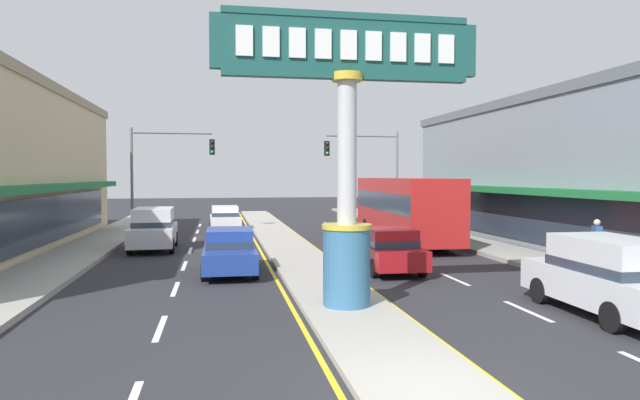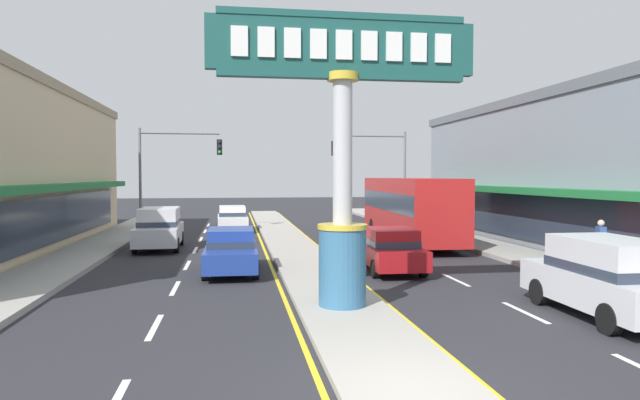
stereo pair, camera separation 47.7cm
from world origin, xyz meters
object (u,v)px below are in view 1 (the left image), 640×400
object	(u,v)px
sedan_far_left_oncoming	(388,249)
suv_near_right_lane	(154,228)
pedestrian_near_kerb	(597,242)
traffic_light_right_side	(371,162)
bus_far_right_lane	(403,206)
storefront_right	(605,172)
suv_kerb_right	(608,275)
district_sign	(347,156)
traffic_light_left_side	(163,161)
sedan_mid_left_lane	(230,250)
sedan_near_left_lane	(225,218)

from	to	relation	value
sedan_far_left_oncoming	suv_near_right_lane	bearing A→B (deg)	139.95
suv_near_right_lane	pedestrian_near_kerb	size ratio (longest dim) A/B	2.65
traffic_light_right_side	bus_far_right_lane	bearing A→B (deg)	-92.22
storefront_right	suv_kerb_right	size ratio (longest dim) A/B	5.61
district_sign	traffic_light_left_side	bearing A→B (deg)	107.16
sedan_far_left_oncoming	sedan_mid_left_lane	bearing A→B (deg)	174.58
traffic_light_left_side	bus_far_right_lane	bearing A→B (deg)	-29.05
suv_kerb_right	pedestrian_near_kerb	distance (m)	5.69
bus_far_right_lane	suv_kerb_right	world-z (taller)	bus_far_right_lane
sedan_near_left_lane	sedan_far_left_oncoming	world-z (taller)	same
district_sign	bus_far_right_lane	world-z (taller)	district_sign
district_sign	suv_kerb_right	distance (m)	6.92
district_sign	sedan_far_left_oncoming	bearing A→B (deg)	63.28
pedestrian_near_kerb	storefront_right	bearing A→B (deg)	51.67
district_sign	suv_kerb_right	size ratio (longest dim) A/B	1.56
sedan_near_left_lane	pedestrian_near_kerb	xyz separation A→B (m)	(12.03, -18.04, 0.39)
suv_near_right_lane	bus_far_right_lane	bearing A→B (deg)	3.43
suv_near_right_lane	sedan_mid_left_lane	size ratio (longest dim) A/B	1.08
traffic_light_right_side	bus_far_right_lane	xyz separation A→B (m)	(-0.28, -7.32, -2.38)
storefront_right	pedestrian_near_kerb	distance (m)	8.77
storefront_right	sedan_near_left_lane	xyz separation A→B (m)	(-17.26, 11.42, -2.77)
traffic_light_left_side	sedan_mid_left_lane	bearing A→B (deg)	-76.17
bus_far_right_lane	pedestrian_near_kerb	bearing A→B (deg)	-73.39
traffic_light_left_side	sedan_near_left_lane	world-z (taller)	traffic_light_left_side
traffic_light_left_side	pedestrian_near_kerb	world-z (taller)	traffic_light_left_side
sedan_near_left_lane	sedan_mid_left_lane	bearing A→B (deg)	-89.99
traffic_light_left_side	sedan_mid_left_lane	world-z (taller)	traffic_light_left_side
storefront_right	sedan_far_left_oncoming	distance (m)	12.74
storefront_right	suv_kerb_right	bearing A→B (deg)	-126.51
storefront_right	traffic_light_right_side	world-z (taller)	storefront_right
district_sign	traffic_light_right_side	size ratio (longest dim) A/B	1.16
suv_near_right_lane	sedan_far_left_oncoming	bearing A→B (deg)	-40.05
traffic_light_right_side	suv_kerb_right	size ratio (longest dim) A/B	1.34
sedan_far_left_oncoming	suv_kerb_right	size ratio (longest dim) A/B	0.94
sedan_near_left_lane	sedan_far_left_oncoming	size ratio (longest dim) A/B	1.00
traffic_light_left_side	suv_near_right_lane	world-z (taller)	traffic_light_left_side
storefront_right	traffic_light_left_side	world-z (taller)	storefront_right
bus_far_right_lane	sedan_far_left_oncoming	size ratio (longest dim) A/B	2.60
sedan_far_left_oncoming	bus_far_right_lane	bearing A→B (deg)	68.01
sedan_near_left_lane	district_sign	bearing A→B (deg)	-82.50
traffic_light_left_side	suv_kerb_right	world-z (taller)	traffic_light_left_side
sedan_near_left_lane	pedestrian_near_kerb	bearing A→B (deg)	-56.31
suv_near_right_lane	pedestrian_near_kerb	bearing A→B (deg)	-32.78
district_sign	sedan_near_left_lane	world-z (taller)	district_sign
suv_near_right_lane	sedan_near_left_lane	world-z (taller)	suv_near_right_lane
district_sign	sedan_mid_left_lane	distance (m)	7.34
traffic_light_left_side	bus_far_right_lane	world-z (taller)	traffic_light_left_side
traffic_light_left_side	suv_kerb_right	bearing A→B (deg)	-60.76
sedan_far_left_oncoming	pedestrian_near_kerb	size ratio (longest dim) A/B	2.48
traffic_light_left_side	traffic_light_right_side	bearing A→B (deg)	1.84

